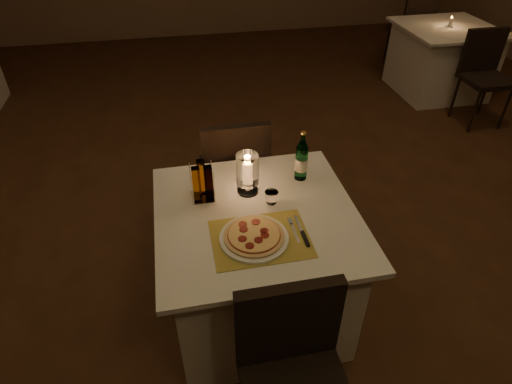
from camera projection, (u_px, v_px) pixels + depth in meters
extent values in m
cube|color=#442615|center=(287.00, 261.00, 2.88)|extent=(8.00, 10.00, 0.02)
cube|color=silver|center=(257.00, 267.00, 2.35)|extent=(0.88, 0.88, 0.71)
cube|color=silver|center=(257.00, 216.00, 2.13)|extent=(1.00, 1.00, 0.03)
cube|color=black|center=(288.00, 323.00, 1.67)|extent=(0.42, 0.05, 0.42)
cylinder|color=black|center=(320.00, 382.00, 1.97)|extent=(0.03, 0.03, 0.44)
cube|color=black|center=(233.00, 171.00, 2.91)|extent=(0.42, 0.42, 0.05)
cube|color=black|center=(237.00, 157.00, 2.63)|extent=(0.42, 0.05, 0.42)
cylinder|color=black|center=(253.00, 182.00, 3.21)|extent=(0.03, 0.03, 0.44)
cylinder|color=black|center=(208.00, 188.00, 3.16)|extent=(0.03, 0.03, 0.44)
cylinder|color=black|center=(262.00, 210.00, 2.95)|extent=(0.03, 0.03, 0.44)
cylinder|color=black|center=(214.00, 217.00, 2.90)|extent=(0.03, 0.03, 0.44)
cube|color=#A49039|center=(260.00, 239.00, 1.97)|extent=(0.45, 0.34, 0.00)
cylinder|color=white|center=(254.00, 238.00, 1.96)|extent=(0.32, 0.32, 0.01)
cylinder|color=#D8B77F|center=(254.00, 236.00, 1.95)|extent=(0.28, 0.28, 0.01)
cylinder|color=maroon|center=(254.00, 235.00, 1.95)|extent=(0.24, 0.24, 0.00)
cylinder|color=#EACC7F|center=(254.00, 234.00, 1.95)|extent=(0.24, 0.24, 0.00)
cylinder|color=maroon|center=(264.00, 231.00, 1.96)|extent=(0.04, 0.04, 0.00)
cylinder|color=maroon|center=(256.00, 222.00, 2.01)|extent=(0.04, 0.04, 0.00)
cylinder|color=maroon|center=(243.00, 224.00, 2.00)|extent=(0.04, 0.04, 0.00)
cylinder|color=maroon|center=(244.00, 229.00, 1.97)|extent=(0.04, 0.04, 0.00)
cylinder|color=maroon|center=(242.00, 239.00, 1.92)|extent=(0.04, 0.04, 0.00)
cylinder|color=maroon|center=(250.00, 246.00, 1.88)|extent=(0.04, 0.04, 0.00)
cylinder|color=maroon|center=(259.00, 240.00, 1.91)|extent=(0.04, 0.04, 0.00)
cylinder|color=maroon|center=(265.00, 235.00, 1.94)|extent=(0.04, 0.04, 0.00)
cube|color=silver|center=(295.00, 233.00, 2.00)|extent=(0.01, 0.14, 0.00)
cube|color=silver|center=(290.00, 221.00, 2.06)|extent=(0.02, 0.05, 0.00)
cube|color=black|center=(305.00, 239.00, 1.96)|extent=(0.02, 0.10, 0.01)
cube|color=silver|center=(299.00, 224.00, 2.05)|extent=(0.01, 0.12, 0.00)
cylinder|color=#5BA972|center=(301.00, 163.00, 2.30)|extent=(0.07, 0.07, 0.19)
cylinder|color=#5BA972|center=(303.00, 137.00, 2.21)|extent=(0.02, 0.02, 0.04)
cylinder|color=gold|center=(304.00, 133.00, 2.19)|extent=(0.03, 0.03, 0.01)
cylinder|color=silver|center=(301.00, 164.00, 2.31)|extent=(0.07, 0.07, 0.07)
cylinder|color=white|center=(248.00, 190.00, 2.26)|extent=(0.11, 0.11, 0.01)
cylinder|color=white|center=(248.00, 186.00, 2.24)|extent=(0.02, 0.02, 0.04)
cylinder|color=white|center=(247.00, 169.00, 2.18)|extent=(0.12, 0.12, 0.17)
cylinder|color=white|center=(247.00, 172.00, 2.19)|extent=(0.03, 0.03, 0.12)
ellipsoid|color=orange|center=(247.00, 159.00, 2.14)|extent=(0.02, 0.02, 0.03)
cube|color=white|center=(204.00, 197.00, 2.22)|extent=(0.12, 0.12, 0.01)
cylinder|color=white|center=(192.00, 190.00, 2.11)|extent=(0.01, 0.01, 0.18)
cylinder|color=white|center=(214.00, 187.00, 2.13)|extent=(0.01, 0.01, 0.18)
cylinder|color=white|center=(191.00, 177.00, 2.20)|extent=(0.01, 0.01, 0.18)
cylinder|color=white|center=(212.00, 175.00, 2.22)|extent=(0.01, 0.01, 0.18)
cube|color=#BF8C33|center=(197.00, 185.00, 2.13)|extent=(0.04, 0.04, 0.20)
cube|color=#3F1E14|center=(209.00, 183.00, 2.14)|extent=(0.04, 0.04, 0.20)
cube|color=#BF8C33|center=(202.00, 177.00, 2.18)|extent=(0.04, 0.04, 0.20)
cube|color=silver|center=(440.00, 61.00, 4.84)|extent=(0.88, 0.88, 0.71)
cube|color=silver|center=(449.00, 28.00, 4.62)|extent=(1.00, 1.00, 0.03)
cube|color=black|center=(487.00, 80.00, 4.16)|extent=(0.42, 0.42, 0.05)
cube|color=black|center=(483.00, 50.00, 4.16)|extent=(0.42, 0.05, 0.42)
cylinder|color=black|center=(474.00, 112.00, 4.14)|extent=(0.03, 0.03, 0.44)
cylinder|color=black|center=(505.00, 109.00, 4.20)|extent=(0.03, 0.03, 0.44)
cylinder|color=black|center=(454.00, 97.00, 4.41)|extent=(0.03, 0.03, 0.44)
cylinder|color=black|center=(484.00, 94.00, 4.46)|extent=(0.03, 0.03, 0.44)
cube|color=black|center=(408.00, 31.00, 5.40)|extent=(0.42, 0.42, 0.05)
cube|color=black|center=(420.00, 16.00, 5.12)|extent=(0.42, 0.05, 0.42)
cylinder|color=black|center=(410.00, 45.00, 5.71)|extent=(0.03, 0.03, 0.44)
cylinder|color=black|center=(387.00, 46.00, 5.66)|extent=(0.03, 0.03, 0.44)
cylinder|color=black|center=(423.00, 53.00, 5.44)|extent=(0.03, 0.03, 0.44)
cylinder|color=black|center=(398.00, 55.00, 5.39)|extent=(0.03, 0.03, 0.44)
cylinder|color=white|center=(451.00, 22.00, 4.58)|extent=(0.03, 0.03, 0.09)
ellipsoid|color=orange|center=(452.00, 17.00, 4.55)|extent=(0.01, 0.01, 0.02)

